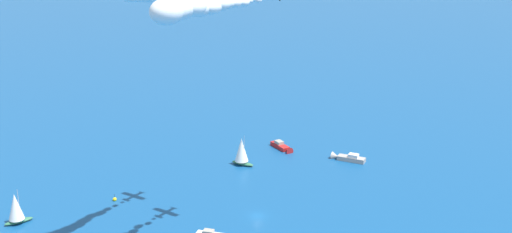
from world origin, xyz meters
name	(u,v)px	position (x,y,z in m)	size (l,w,h in m)	color
ground_plane	(258,216)	(0.00, 0.00, 0.00)	(2000.00, 2000.00, 0.00)	navy
motorboat_far_stbd	(282,147)	(23.56, 44.92, 0.82)	(4.83, 10.80, 3.04)	#B21E1E
sailboat_offshore	(242,151)	(6.41, 35.69, 4.56)	(6.80, 7.19, 9.98)	#33704C
sailboat_ahead	(16,208)	(-59.77, 15.05, 4.19)	(7.39, 4.89, 9.19)	#33704C
motorboat_mid_cluster	(347,158)	(39.88, 28.93, 0.86)	(9.95, 9.69, 3.21)	#9E9993
marker_buoy	(115,199)	(-34.73, 21.13, 0.39)	(1.10, 1.10, 2.10)	yellow
smoke_trail_wingman	(191,8)	(-21.40, -25.13, 58.27)	(30.29, 25.66, 5.21)	white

